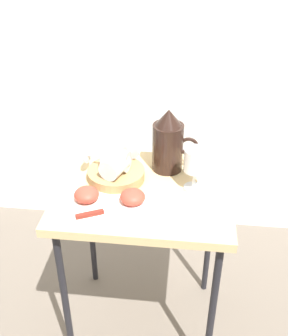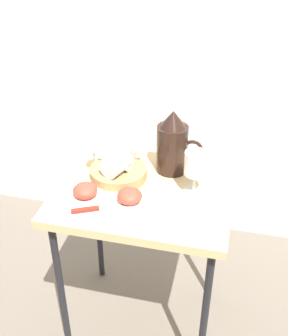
# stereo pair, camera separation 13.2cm
# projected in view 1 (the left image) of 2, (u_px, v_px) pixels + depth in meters

# --- Properties ---
(ground_plane) EXTENTS (6.00, 6.00, 0.00)m
(ground_plane) POSITION_uv_depth(u_px,v_px,m) (144.00, 319.00, 1.73)
(ground_plane) COLOR #665B51
(curtain_drape) EXTENTS (2.40, 0.03, 1.89)m
(curtain_drape) POSITION_uv_depth(u_px,v_px,m) (162.00, 44.00, 1.78)
(curtain_drape) COLOR white
(curtain_drape) RESTS_ON ground_plane
(table) EXTENTS (0.57, 0.47, 0.66)m
(table) POSITION_uv_depth(u_px,v_px,m) (144.00, 204.00, 1.40)
(table) COLOR tan
(table) RESTS_ON ground_plane
(linen_napkin) EXTENTS (0.29, 0.19, 0.00)m
(linen_napkin) POSITION_uv_depth(u_px,v_px,m) (108.00, 206.00, 1.29)
(linen_napkin) COLOR silver
(linen_napkin) RESTS_ON table
(basket_tray) EXTENTS (0.19, 0.19, 0.03)m
(basket_tray) POSITION_uv_depth(u_px,v_px,m) (116.00, 174.00, 1.41)
(basket_tray) COLOR #AD8451
(basket_tray) RESTS_ON table
(pitcher) EXTENTS (0.16, 0.11, 0.23)m
(pitcher) POSITION_uv_depth(u_px,v_px,m) (168.00, 146.00, 1.42)
(pitcher) COLOR black
(pitcher) RESTS_ON table
(wine_glass_upright) EXTENTS (0.07, 0.07, 0.15)m
(wine_glass_upright) POSITION_uv_depth(u_px,v_px,m) (195.00, 162.00, 1.32)
(wine_glass_upright) COLOR silver
(wine_glass_upright) RESTS_ON table
(wine_glass_tipped_near) EXTENTS (0.16, 0.10, 0.07)m
(wine_glass_tipped_near) POSITION_uv_depth(u_px,v_px,m) (115.00, 160.00, 1.39)
(wine_glass_tipped_near) COLOR silver
(wine_glass_tipped_near) RESTS_ON basket_tray
(wine_glass_tipped_far) EXTENTS (0.12, 0.17, 0.07)m
(wine_glass_tipped_far) POSITION_uv_depth(u_px,v_px,m) (116.00, 165.00, 1.36)
(wine_glass_tipped_far) COLOR silver
(wine_glass_tipped_far) RESTS_ON basket_tray
(apple_half_left) EXTENTS (0.08, 0.08, 0.04)m
(apple_half_left) POSITION_uv_depth(u_px,v_px,m) (87.00, 195.00, 1.30)
(apple_half_left) COLOR #CC3D2D
(apple_half_left) RESTS_ON linen_napkin
(apple_half_right) EXTENTS (0.08, 0.08, 0.04)m
(apple_half_right) POSITION_uv_depth(u_px,v_px,m) (133.00, 197.00, 1.29)
(apple_half_right) COLOR #CC3D2D
(apple_half_right) RESTS_ON linen_napkin
(knife) EXTENTS (0.21, 0.11, 0.01)m
(knife) POSITION_uv_depth(u_px,v_px,m) (102.00, 212.00, 1.25)
(knife) COLOR silver
(knife) RESTS_ON linen_napkin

